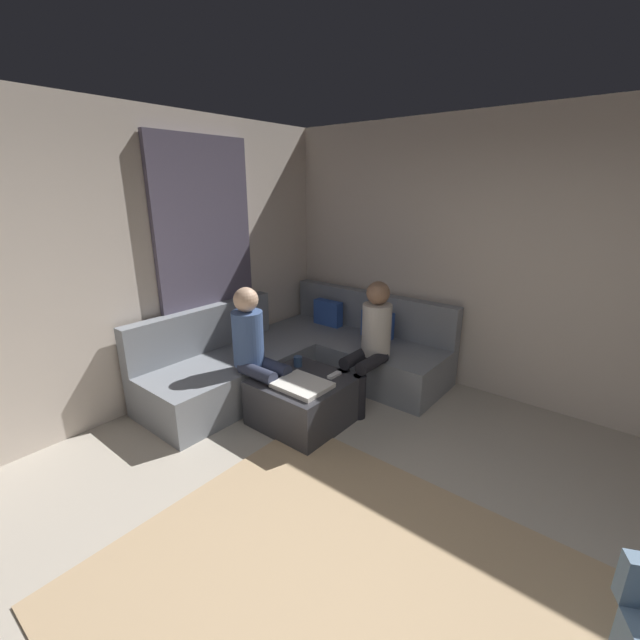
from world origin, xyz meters
name	(u,v)px	position (x,y,z in m)	size (l,w,h in m)	color
wall_back	(555,267)	(0.00, 2.94, 1.35)	(6.00, 0.12, 2.70)	beige
wall_left	(62,277)	(-2.94, 0.00, 1.35)	(0.12, 6.00, 2.70)	beige
curtain_panel	(207,267)	(-2.84, 1.30, 1.25)	(0.06, 1.10, 2.50)	#595166
area_rug	(347,602)	(-0.20, 0.10, 0.01)	(2.60, 2.20, 0.01)	tan
sectional_couch	(302,356)	(-2.08, 1.88, 0.28)	(2.10, 2.55, 0.87)	gray
ottoman	(303,400)	(-1.52, 1.26, 0.21)	(0.76, 0.76, 0.42)	#333338
folded_blanket	(302,385)	(-1.42, 1.14, 0.44)	(0.44, 0.36, 0.04)	white
coffee_mug	(298,361)	(-1.74, 1.44, 0.47)	(0.08, 0.08, 0.10)	#334C72
game_remote	(334,375)	(-1.34, 1.48, 0.43)	(0.05, 0.15, 0.02)	white
person_on_couch_back	(371,339)	(-1.26, 1.93, 0.66)	(0.30, 0.60, 1.20)	black
person_on_couch_side	(256,348)	(-1.93, 1.09, 0.66)	(0.60, 0.30, 1.20)	#2D3347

